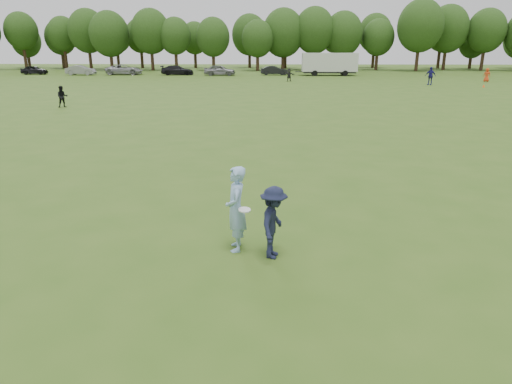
% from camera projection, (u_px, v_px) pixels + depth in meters
% --- Properties ---
extents(ground, '(200.00, 200.00, 0.00)m').
position_uv_depth(ground, '(234.00, 246.00, 10.50)').
color(ground, '#355618').
rests_on(ground, ground).
extents(thrower, '(0.53, 0.75, 1.93)m').
position_uv_depth(thrower, '(236.00, 209.00, 10.06)').
color(thrower, '#92B9E2').
rests_on(thrower, ground).
extents(defender, '(0.81, 1.14, 1.60)m').
position_uv_depth(defender, '(274.00, 223.00, 9.74)').
color(defender, '#181C35').
rests_on(defender, ground).
extents(player_far_a, '(0.93, 0.85, 1.55)m').
position_uv_depth(player_far_a, '(62.00, 97.00, 33.32)').
color(player_far_a, black).
rests_on(player_far_a, ground).
extents(player_far_b, '(1.24, 1.09, 2.00)m').
position_uv_depth(player_far_b, '(430.00, 76.00, 51.66)').
color(player_far_b, navy).
rests_on(player_far_b, ground).
extents(player_far_c, '(0.96, 0.83, 1.65)m').
position_uv_depth(player_far_c, '(487.00, 75.00, 55.91)').
color(player_far_c, red).
rests_on(player_far_c, ground).
extents(player_far_d, '(1.47, 0.54, 1.55)m').
position_uv_depth(player_far_d, '(289.00, 75.00, 56.72)').
color(player_far_d, '#282828').
rests_on(player_far_d, ground).
extents(car_a, '(3.91, 1.64, 1.32)m').
position_uv_depth(car_a, '(34.00, 70.00, 69.64)').
color(car_a, black).
rests_on(car_a, ground).
extents(car_b, '(4.31, 1.52, 1.42)m').
position_uv_depth(car_b, '(81.00, 70.00, 68.17)').
color(car_b, gray).
rests_on(car_b, ground).
extents(car_c, '(5.61, 2.93, 1.51)m').
position_uv_depth(car_c, '(124.00, 70.00, 68.84)').
color(car_c, '#9D9DA1').
rests_on(car_c, ground).
extents(car_d, '(4.99, 2.38, 1.40)m').
position_uv_depth(car_d, '(177.00, 70.00, 68.40)').
color(car_d, black).
rests_on(car_d, ground).
extents(car_e, '(4.64, 1.99, 1.56)m').
position_uv_depth(car_e, '(220.00, 70.00, 67.15)').
color(car_e, slate).
rests_on(car_e, ground).
extents(car_f, '(4.10, 1.61, 1.33)m').
position_uv_depth(car_f, '(274.00, 71.00, 68.31)').
color(car_f, black).
rests_on(car_f, ground).
extents(field_cone, '(0.28, 0.28, 0.30)m').
position_uv_depth(field_cone, '(484.00, 86.00, 49.14)').
color(field_cone, '#FF510D').
rests_on(field_cone, ground).
extents(disc_in_play, '(0.33, 0.33, 0.07)m').
position_uv_depth(disc_in_play, '(244.00, 210.00, 9.82)').
color(disc_in_play, white).
rests_on(disc_in_play, ground).
extents(cargo_trailer, '(9.00, 2.75, 3.20)m').
position_uv_depth(cargo_trailer, '(329.00, 63.00, 67.00)').
color(cargo_trailer, silver).
rests_on(cargo_trailer, ground).
extents(treeline, '(130.35, 18.39, 11.74)m').
position_uv_depth(treeline, '(283.00, 33.00, 81.57)').
color(treeline, '#332114').
rests_on(treeline, ground).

